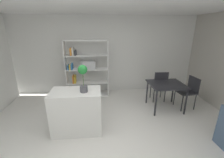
{
  "coord_description": "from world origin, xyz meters",
  "views": [
    {
      "loc": [
        0.02,
        -2.46,
        2.17
      ],
      "look_at": [
        0.28,
        0.43,
        1.18
      ],
      "focal_mm": 24.1,
      "sensor_mm": 36.0,
      "label": 1
    }
  ],
  "objects": [
    {
      "name": "dining_chair_far",
      "position": [
        1.83,
        1.63,
        0.57
      ],
      "size": [
        0.42,
        0.42,
        0.97
      ],
      "rotation": [
        0.0,
        0.0,
        3.1
      ],
      "color": "#232328",
      "rests_on": "ground_plane"
    },
    {
      "name": "back_partition",
      "position": [
        0.0,
        2.69,
        1.29
      ],
      "size": [
        6.77,
        0.06,
        2.59
      ],
      "primitive_type": "cube",
      "color": "silver",
      "rests_on": "ground_plane"
    },
    {
      "name": "ground_plane",
      "position": [
        0.0,
        0.0,
        0.0
      ],
      "size": [
        9.32,
        9.32,
        0.0
      ],
      "primitive_type": "plane",
      "color": "silver"
    },
    {
      "name": "potted_plant_on_island",
      "position": [
        -0.3,
        0.4,
        1.28
      ],
      "size": [
        0.19,
        0.19,
        0.56
      ],
      "color": "#4C4C51",
      "rests_on": "kitchen_island"
    },
    {
      "name": "dining_table",
      "position": [
        1.84,
        1.19,
        0.66
      ],
      "size": [
        0.92,
        0.83,
        0.74
      ],
      "color": "#232328",
      "rests_on": "ground_plane"
    },
    {
      "name": "dining_chair_window_side",
      "position": [
        2.52,
        1.2,
        0.54
      ],
      "size": [
        0.5,
        0.47,
        0.9
      ],
      "rotation": [
        0.0,
        0.0,
        -1.47
      ],
      "color": "#232328",
      "rests_on": "ground_plane"
    },
    {
      "name": "open_bookshelf",
      "position": [
        -0.42,
        2.27,
        0.95
      ],
      "size": [
        1.35,
        0.31,
        1.84
      ],
      "color": "white",
      "rests_on": "ground_plane"
    },
    {
      "name": "kitchen_island",
      "position": [
        -0.48,
        0.45,
        0.47
      ],
      "size": [
        1.04,
        0.61,
        0.94
      ],
      "primitive_type": "cube",
      "color": "silver",
      "rests_on": "ground_plane"
    }
  ]
}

